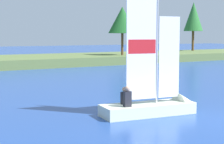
% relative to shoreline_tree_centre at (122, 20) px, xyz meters
% --- Properties ---
extents(shore_bank, '(80.00, 10.57, 0.92)m').
position_rel_shoreline_tree_centre_xyz_m(shore_bank, '(-11.14, 2.50, -4.55)').
color(shore_bank, '#5B703D').
rests_on(shore_bank, ground).
extents(shoreline_tree_centre, '(3.32, 3.32, 5.64)m').
position_rel_shoreline_tree_centre_xyz_m(shoreline_tree_centre, '(0.00, 0.00, 0.00)').
color(shoreline_tree_centre, brown).
rests_on(shoreline_tree_centre, shore_bank).
extents(shoreline_tree_midright, '(2.87, 2.87, 7.29)m').
position_rel_shoreline_tree_centre_xyz_m(shoreline_tree_midright, '(15.85, 5.00, 1.01)').
color(shoreline_tree_midright, brown).
rests_on(shoreline_tree_midright, shore_bank).
extents(sailboat, '(4.47, 1.70, 6.32)m').
position_rel_shoreline_tree_centre_xyz_m(sailboat, '(-13.54, -24.28, -4.53)').
color(sailboat, silver).
rests_on(sailboat, ground).
extents(channel_buoy, '(0.40, 0.40, 0.40)m').
position_rel_shoreline_tree_centre_xyz_m(channel_buoy, '(-8.29, -15.67, -4.81)').
color(channel_buoy, '#E54C19').
rests_on(channel_buoy, ground).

